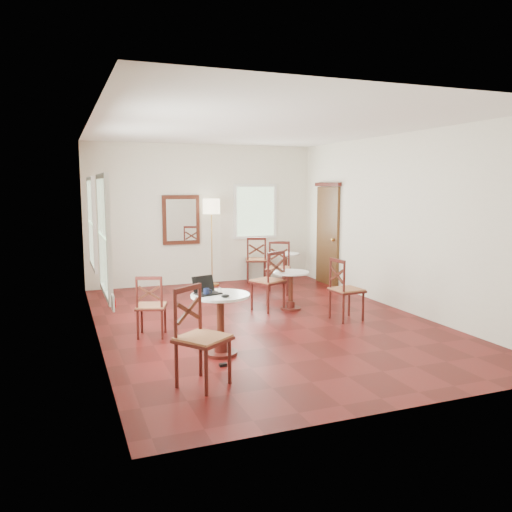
{
  "coord_description": "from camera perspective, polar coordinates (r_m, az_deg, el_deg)",
  "views": [
    {
      "loc": [
        -2.95,
        -7.37,
        2.12
      ],
      "look_at": [
        0.0,
        0.3,
        1.0
      ],
      "focal_mm": 36.18,
      "sensor_mm": 36.0,
      "label": 1
    }
  ],
  "objects": [
    {
      "name": "chair_back_b",
      "position": [
        10.21,
        2.49,
        -1.32
      ],
      "size": [
        0.64,
        0.64,
        1.02
      ],
      "rotation": [
        0.0,
        0.0,
        -0.51
      ],
      "color": "#491712",
      "rests_on": "ground"
    },
    {
      "name": "mouse",
      "position": [
        6.25,
        -3.4,
        -4.44
      ],
      "size": [
        0.12,
        0.1,
        0.04
      ],
      "primitive_type": "ellipsoid",
      "rotation": [
        0.0,
        0.0,
        -0.36
      ],
      "color": "black",
      "rests_on": "cafe_table_near"
    },
    {
      "name": "cafe_table_back",
      "position": [
        11.35,
        3.26,
        -0.94
      ],
      "size": [
        0.62,
        0.62,
        0.65
      ],
      "color": "#491712",
      "rests_on": "ground"
    },
    {
      "name": "chair_near_a",
      "position": [
        7.43,
        -11.53,
        -5.43
      ],
      "size": [
        0.52,
        0.52,
        0.89
      ],
      "rotation": [
        0.0,
        0.0,
        2.83
      ],
      "color": "#491712",
      "rests_on": "ground"
    },
    {
      "name": "floor_lamp",
      "position": [
        10.96,
        -4.96,
        4.85
      ],
      "size": [
        0.36,
        0.36,
        1.85
      ],
      "color": "#BF8C3F",
      "rests_on": "ground"
    },
    {
      "name": "cafe_table_near",
      "position": [
        6.53,
        -3.95,
        -6.78
      ],
      "size": [
        0.74,
        0.74,
        0.78
      ],
      "color": "#491712",
      "rests_on": "ground"
    },
    {
      "name": "power_adapter",
      "position": [
        6.24,
        -3.68,
        -11.92
      ],
      "size": [
        0.09,
        0.05,
        0.04
      ],
      "primitive_type": "cube",
      "color": "black",
      "rests_on": "ground"
    },
    {
      "name": "chair_near_b",
      "position": [
        5.56,
        -6.13,
        -8.91
      ],
      "size": [
        0.68,
        0.68,
        1.06
      ],
      "rotation": [
        0.0,
        0.0,
        0.63
      ],
      "color": "#491712",
      "rests_on": "ground"
    },
    {
      "name": "water_glass",
      "position": [
        6.45,
        -4.08,
        -3.85
      ],
      "size": [
        0.05,
        0.05,
        0.09
      ],
      "primitive_type": "cylinder",
      "color": "white",
      "rests_on": "cafe_table_near"
    },
    {
      "name": "laptop",
      "position": [
        6.49,
        -5.56,
        -3.7
      ],
      "size": [
        0.36,
        0.32,
        0.22
      ],
      "rotation": [
        0.0,
        0.0,
        0.28
      ],
      "color": "black",
      "rests_on": "cafe_table_near"
    },
    {
      "name": "chair_back_a",
      "position": [
        11.39,
        0.03,
        -0.4
      ],
      "size": [
        0.59,
        0.59,
        1.01
      ],
      "rotation": [
        0.0,
        0.0,
        2.81
      ],
      "color": "#491712",
      "rests_on": "ground"
    },
    {
      "name": "ground",
      "position": [
        8.21,
        0.76,
        -7.2
      ],
      "size": [
        7.0,
        7.0,
        0.0
      ],
      "primitive_type": "plane",
      "color": "#530F0E",
      "rests_on": "ground"
    },
    {
      "name": "navy_mug",
      "position": [
        6.4,
        -5.48,
        -3.97
      ],
      "size": [
        0.11,
        0.07,
        0.09
      ],
      "color": "black",
      "rests_on": "cafe_table_near"
    },
    {
      "name": "room_shell",
      "position": [
        8.17,
        -0.33,
        6.15
      ],
      "size": [
        5.02,
        7.02,
        3.01
      ],
      "color": "white",
      "rests_on": "ground"
    },
    {
      "name": "chair_mid_b",
      "position": [
        8.29,
        9.84,
        -3.67
      ],
      "size": [
        0.49,
        0.49,
        0.99
      ],
      "rotation": [
        0.0,
        0.0,
        1.65
      ],
      "color": "#491712",
      "rests_on": "ground"
    },
    {
      "name": "cafe_table_mid",
      "position": [
        8.9,
        3.86,
        -3.33
      ],
      "size": [
        0.63,
        0.63,
        0.66
      ],
      "color": "#491712",
      "rests_on": "ground"
    },
    {
      "name": "chair_mid_a",
      "position": [
        8.81,
        1.45,
        -2.75
      ],
      "size": [
        0.63,
        0.63,
        1.03
      ],
      "rotation": [
        0.0,
        0.0,
        3.56
      ],
      "color": "#491712",
      "rests_on": "ground"
    }
  ]
}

